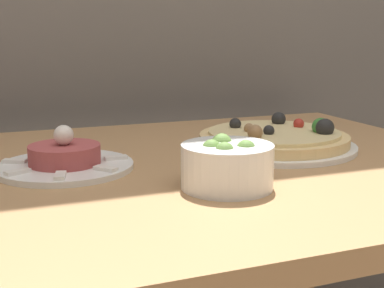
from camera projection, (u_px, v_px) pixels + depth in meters
The scene contains 4 objects.
dining_table at pixel (181, 219), 0.97m from camera, with size 1.15×0.85×0.75m.
pizza_plate at pixel (275, 140), 1.06m from camera, with size 0.33×0.33×0.06m.
tartare_plate at pixel (65, 160), 0.90m from camera, with size 0.23×0.23×0.08m.
small_bowl at pixel (227, 165), 0.79m from camera, with size 0.14×0.14×0.08m.
Camera 1 is at (-0.31, -0.44, 0.98)m, focal length 50.00 mm.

